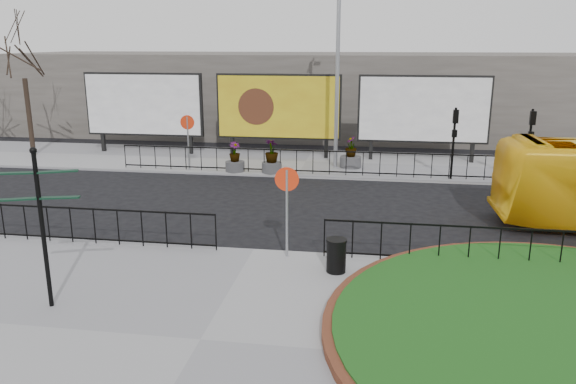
% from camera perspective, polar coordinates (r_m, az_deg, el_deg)
% --- Properties ---
extents(ground, '(90.00, 90.00, 0.00)m').
position_cam_1_polar(ground, '(15.89, -3.47, -6.19)').
color(ground, black).
rests_on(ground, ground).
extents(pavement_near, '(30.00, 10.00, 0.12)m').
position_cam_1_polar(pavement_near, '(11.49, -8.88, -14.84)').
color(pavement_near, gray).
rests_on(pavement_near, ground).
extents(pavement_far, '(44.00, 6.00, 0.12)m').
position_cam_1_polar(pavement_far, '(27.25, 1.82, 3.02)').
color(pavement_far, gray).
rests_on(pavement_far, ground).
extents(railing_near_left, '(10.00, 0.10, 1.10)m').
position_cam_1_polar(railing_near_left, '(17.63, -23.19, -2.95)').
color(railing_near_left, black).
rests_on(railing_near_left, pavement_near).
extents(railing_near_right, '(9.00, 0.10, 1.10)m').
position_cam_1_polar(railing_near_right, '(15.41, 20.70, -5.22)').
color(railing_near_right, black).
rests_on(railing_near_right, pavement_near).
extents(railing_far, '(18.00, 0.10, 1.10)m').
position_cam_1_polar(railing_far, '(24.40, 3.39, 3.03)').
color(railing_far, black).
rests_on(railing_far, pavement_far).
extents(speed_sign_far, '(0.64, 0.07, 2.47)m').
position_cam_1_polar(speed_sign_far, '(25.52, -10.16, 6.20)').
color(speed_sign_far, gray).
rests_on(speed_sign_far, pavement_far).
extents(speed_sign_near, '(0.64, 0.07, 2.47)m').
position_cam_1_polar(speed_sign_near, '(14.74, -0.11, -0.02)').
color(speed_sign_near, gray).
rests_on(speed_sign_near, pavement_near).
extents(billboard_left, '(6.20, 0.31, 4.10)m').
position_cam_1_polar(billboard_left, '(29.98, -14.44, 8.57)').
color(billboard_left, black).
rests_on(billboard_left, pavement_far).
extents(billboard_mid, '(6.20, 0.31, 4.10)m').
position_cam_1_polar(billboard_mid, '(28.01, -0.98, 8.61)').
color(billboard_mid, black).
rests_on(billboard_mid, pavement_far).
extents(billboard_right, '(6.20, 0.31, 4.10)m').
position_cam_1_polar(billboard_right, '(27.71, 13.59, 8.13)').
color(billboard_right, black).
rests_on(billboard_right, pavement_far).
extents(lamp_post, '(0.74, 0.18, 9.23)m').
position_cam_1_polar(lamp_post, '(25.53, 5.07, 12.94)').
color(lamp_post, gray).
rests_on(lamp_post, pavement_far).
extents(signal_pole_a, '(0.22, 0.26, 3.00)m').
position_cam_1_polar(signal_pole_a, '(24.30, 16.54, 5.81)').
color(signal_pole_a, black).
rests_on(signal_pole_a, pavement_far).
extents(signal_pole_b, '(0.22, 0.26, 3.00)m').
position_cam_1_polar(signal_pole_b, '(24.89, 23.42, 5.40)').
color(signal_pole_b, black).
rests_on(signal_pole_b, pavement_far).
extents(tree_left, '(2.00, 2.00, 7.00)m').
position_cam_1_polar(tree_left, '(31.21, -25.11, 9.77)').
color(tree_left, '#2D2119').
rests_on(tree_left, pavement_far).
extents(building_backdrop, '(40.00, 10.00, 5.00)m').
position_cam_1_polar(building_backdrop, '(36.74, 3.77, 9.97)').
color(building_backdrop, '#655E58').
rests_on(building_backdrop, ground).
extents(fingerpost_sign, '(1.64, 0.76, 3.55)m').
position_cam_1_polar(fingerpost_sign, '(12.91, -23.83, -1.95)').
color(fingerpost_sign, black).
rests_on(fingerpost_sign, pavement_near).
extents(litter_bin, '(0.53, 0.53, 0.87)m').
position_cam_1_polar(litter_bin, '(14.21, 4.92, -6.43)').
color(litter_bin, black).
rests_on(litter_bin, pavement_near).
extents(planter_a, '(0.85, 0.85, 1.32)m').
position_cam_1_polar(planter_a, '(25.15, -5.42, 3.19)').
color(planter_a, '#4C4C4F').
rests_on(planter_a, pavement_far).
extents(planter_b, '(0.88, 0.88, 1.50)m').
position_cam_1_polar(planter_b, '(24.78, -1.66, 3.37)').
color(planter_b, '#4C4C4F').
rests_on(planter_b, pavement_far).
extents(planter_c, '(0.97, 0.97, 1.45)m').
position_cam_1_polar(planter_c, '(25.99, 6.39, 3.62)').
color(planter_c, '#4C4C4F').
rests_on(planter_c, pavement_far).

